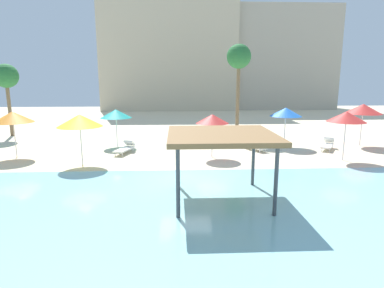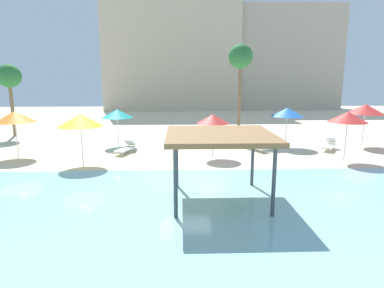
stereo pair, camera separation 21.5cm
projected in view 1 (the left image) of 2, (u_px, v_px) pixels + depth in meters
name	position (u px, v px, depth m)	size (l,w,h in m)	color
ground_plane	(186.00, 180.00, 15.31)	(80.00, 80.00, 0.00)	beige
lagoon_water	(191.00, 231.00, 10.16)	(44.00, 13.50, 0.04)	#8CC6CC
shade_pavilion	(221.00, 138.00, 12.30)	(4.00, 4.00, 2.65)	#42474C
beach_umbrella_red_1	(212.00, 119.00, 19.29)	(1.96, 1.96, 2.58)	silver
beach_umbrella_orange_2	(13.00, 117.00, 19.16)	(2.34, 2.34, 2.75)	silver
beach_umbrella_teal_3	(116.00, 114.00, 22.51)	(2.14, 2.14, 2.56)	silver
beach_umbrella_yellow_4	(80.00, 121.00, 17.45)	(2.40, 2.40, 2.78)	silver
beach_umbrella_blue_5	(286.00, 112.00, 22.33)	(2.16, 2.16, 2.69)	silver
beach_umbrella_red_6	(363.00, 109.00, 22.60)	(2.46, 2.46, 2.92)	silver
beach_umbrella_red_7	(346.00, 117.00, 18.47)	(2.16, 2.16, 2.82)	silver
lounge_chair_1	(328.00, 144.00, 21.77)	(1.52, 1.92, 0.74)	white
lounge_chair_2	(125.00, 148.00, 20.67)	(1.19, 1.99, 0.74)	white
lounge_chair_4	(254.00, 145.00, 21.58)	(1.40, 1.96, 0.74)	white
palm_tree_0	(6.00, 78.00, 25.99)	(1.90, 1.90, 5.78)	brown
palm_tree_1	(239.00, 59.00, 25.45)	(1.90, 1.90, 7.27)	brown
hotel_block_0	(169.00, 49.00, 48.88)	(19.52, 8.13, 17.76)	beige
hotel_block_1	(268.00, 59.00, 50.68)	(19.38, 8.05, 15.01)	#B2A893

